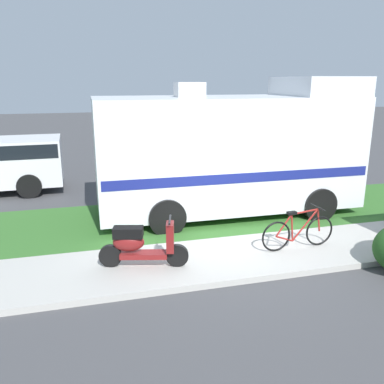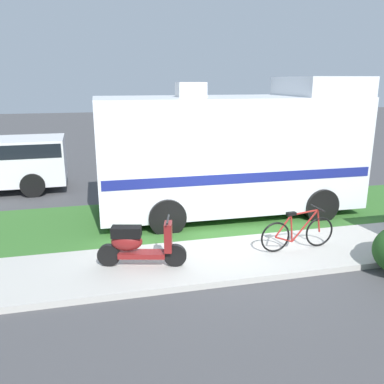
{
  "view_description": "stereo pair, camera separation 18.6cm",
  "coord_description": "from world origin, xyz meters",
  "views": [
    {
      "loc": [
        -2.74,
        -8.39,
        3.59
      ],
      "look_at": [
        -0.43,
        0.3,
        1.1
      ],
      "focal_mm": 37.97,
      "sensor_mm": 36.0,
      "label": 1
    },
    {
      "loc": [
        -2.56,
        -8.43,
        3.59
      ],
      "look_at": [
        -0.43,
        0.3,
        1.1
      ],
      "focal_mm": 37.97,
      "sensor_mm": 36.0,
      "label": 2
    }
  ],
  "objects": [
    {
      "name": "motorhome_rv",
      "position": [
        1.04,
        1.76,
        1.75
      ],
      "size": [
        6.95,
        2.78,
        3.67
      ],
      "color": "silver",
      "rests_on": "ground"
    },
    {
      "name": "ground_plane",
      "position": [
        0.0,
        0.0,
        0.0
      ],
      "size": [
        80.0,
        80.0,
        0.0
      ],
      "primitive_type": "plane",
      "color": "#424244"
    },
    {
      "name": "sidewalk",
      "position": [
        0.0,
        -1.2,
        0.06
      ],
      "size": [
        24.0,
        2.0,
        0.12
      ],
      "color": "#ADAAA3",
      "rests_on": "ground"
    },
    {
      "name": "grass_strip",
      "position": [
        0.0,
        1.5,
        0.04
      ],
      "size": [
        24.0,
        3.4,
        0.08
      ],
      "color": "#336628",
      "rests_on": "ground"
    },
    {
      "name": "bicycle",
      "position": [
        1.5,
        -1.2,
        0.49
      ],
      "size": [
        1.71,
        0.52,
        0.88
      ],
      "color": "black",
      "rests_on": "ground"
    },
    {
      "name": "scooter",
      "position": [
        -1.86,
        -1.21,
        0.58
      ],
      "size": [
        1.69,
        0.66,
        0.97
      ],
      "color": "black",
      "rests_on": "ground"
    }
  ]
}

